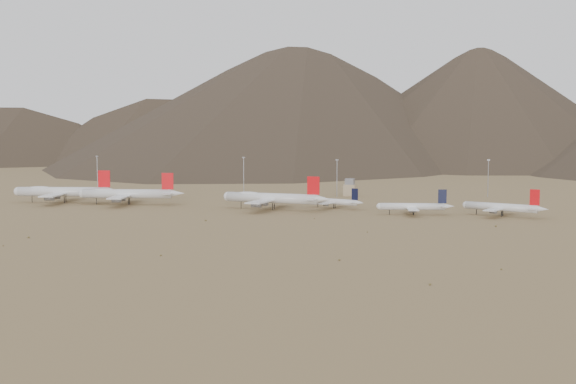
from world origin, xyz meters
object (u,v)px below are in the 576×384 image
(widebody_centre, at_px, (128,194))
(narrowbody_b, at_px, (414,207))
(narrowbody_a, at_px, (335,202))
(control_tower, at_px, (350,188))
(widebody_west, at_px, (64,192))
(widebody_east, at_px, (272,198))

(widebody_centre, xyz_separation_m, narrowbody_b, (174.56, -5.15, -2.24))
(narrowbody_a, xyz_separation_m, control_tower, (-7.03, 80.38, 1.34))
(widebody_west, distance_m, narrowbody_b, 218.78)
(narrowbody_a, bearing_deg, widebody_west, -156.16)
(widebody_west, height_order, widebody_centre, widebody_west)
(widebody_centre, height_order, control_tower, widebody_centre)
(widebody_west, height_order, narrowbody_b, widebody_west)
(widebody_centre, distance_m, narrowbody_b, 174.65)
(widebody_east, bearing_deg, widebody_west, -175.44)
(narrowbody_a, relative_size, narrowbody_b, 0.87)
(widebody_west, xyz_separation_m, narrowbody_b, (218.72, -4.19, -2.55))
(widebody_centre, relative_size, narrowbody_b, 1.56)
(narrowbody_b, bearing_deg, control_tower, 106.30)
(narrowbody_a, height_order, control_tower, narrowbody_a)
(widebody_west, bearing_deg, narrowbody_a, -8.22)
(widebody_centre, bearing_deg, widebody_east, -14.89)
(widebody_centre, relative_size, control_tower, 5.37)
(narrowbody_a, bearing_deg, control_tower, 113.71)
(widebody_west, xyz_separation_m, narrowbody_a, (170.75, 15.33, -3.05))
(narrowbody_a, relative_size, control_tower, 2.98)
(narrowbody_a, xyz_separation_m, narrowbody_b, (47.97, -19.52, 0.50))
(widebody_east, height_order, narrowbody_a, widebody_east)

